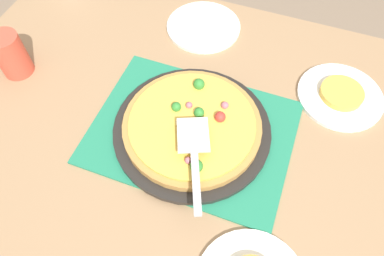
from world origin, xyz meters
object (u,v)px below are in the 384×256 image
(pizza, at_px, (192,125))
(plate_side, at_px, (203,27))
(cup_near, at_px, (11,55))
(pizza_server, at_px, (194,154))
(pizza_pan, at_px, (192,130))
(plate_near_left, at_px, (340,96))
(served_slice_left, at_px, (342,93))

(pizza, distance_m, plate_side, 0.37)
(cup_near, distance_m, pizza_server, 0.57)
(pizza_pan, height_order, plate_side, pizza_pan)
(plate_near_left, bearing_deg, pizza, 36.08)
(served_slice_left, height_order, cup_near, cup_near)
(pizza, distance_m, served_slice_left, 0.40)
(plate_near_left, height_order, cup_near, cup_near)
(plate_side, distance_m, pizza_server, 0.47)
(pizza_pan, distance_m, plate_side, 0.37)
(plate_near_left, xyz_separation_m, plate_side, (0.42, -0.12, 0.00))
(pizza_server, bearing_deg, pizza, -67.11)
(plate_near_left, height_order, pizza_server, pizza_server)
(plate_side, bearing_deg, cup_near, 38.77)
(cup_near, bearing_deg, served_slice_left, -165.90)
(pizza, height_order, plate_side, pizza)
(pizza_pan, relative_size, served_slice_left, 3.45)
(pizza_pan, xyz_separation_m, served_slice_left, (-0.32, -0.24, 0.01))
(pizza_pan, relative_size, plate_side, 1.73)
(served_slice_left, height_order, pizza_server, pizza_server)
(cup_near, height_order, pizza_server, cup_near)
(served_slice_left, distance_m, cup_near, 0.87)
(pizza_pan, relative_size, plate_near_left, 1.73)
(pizza, height_order, served_slice_left, pizza)
(pizza_pan, distance_m, plate_near_left, 0.40)
(pizza, distance_m, pizza_server, 0.10)
(pizza, bearing_deg, cup_near, -2.75)
(served_slice_left, bearing_deg, plate_side, -16.55)
(pizza, bearing_deg, pizza_pan, 42.27)
(plate_side, bearing_deg, pizza, 105.12)
(plate_near_left, bearing_deg, pizza_pan, 36.08)
(cup_near, bearing_deg, plate_side, -141.23)
(cup_near, bearing_deg, pizza, 177.25)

